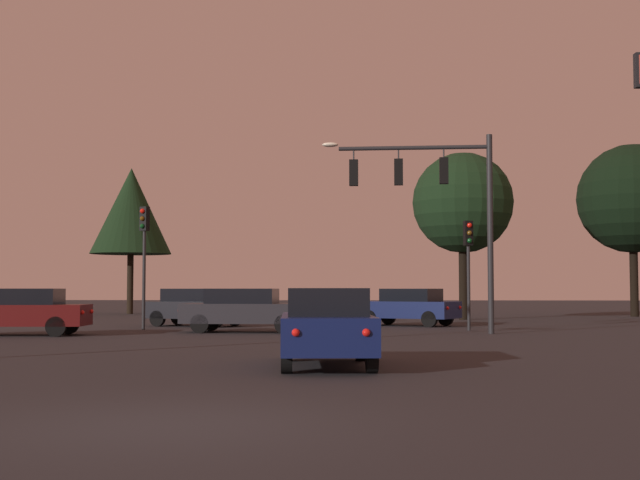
{
  "coord_description": "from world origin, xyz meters",
  "views": [
    {
      "loc": [
        2.27,
        -9.66,
        1.5
      ],
      "look_at": [
        0.58,
        19.61,
        3.15
      ],
      "focal_mm": 49.2,
      "sensor_mm": 36.0,
      "label": 1
    }
  ],
  "objects_px": {
    "tree_center_horizon": "(463,203)",
    "tree_left_far": "(131,211)",
    "tree_behind_sign": "(632,199)",
    "car_far_lane": "(196,307)",
    "car_crossing_left": "(245,309)",
    "car_parked_lot": "(409,306)",
    "traffic_signal_mast_arm": "(436,193)",
    "car_nearside_lane": "(327,326)",
    "car_crossing_right": "(18,311)",
    "traffic_light_corner_left": "(144,243)",
    "traffic_light_corner_right": "(468,252)"
  },
  "relations": [
    {
      "from": "car_crossing_left",
      "to": "tree_left_far",
      "type": "relative_size",
      "value": 0.51
    },
    {
      "from": "traffic_signal_mast_arm",
      "to": "car_far_lane",
      "type": "bearing_deg",
      "value": 149.91
    },
    {
      "from": "traffic_light_corner_left",
      "to": "car_nearside_lane",
      "type": "height_order",
      "value": "traffic_light_corner_left"
    },
    {
      "from": "traffic_signal_mast_arm",
      "to": "tree_left_far",
      "type": "xyz_separation_m",
      "value": [
        -16.84,
        22.64,
        1.47
      ]
    },
    {
      "from": "car_far_lane",
      "to": "car_parked_lot",
      "type": "bearing_deg",
      "value": 5.51
    },
    {
      "from": "car_crossing_right",
      "to": "car_parked_lot",
      "type": "height_order",
      "value": "same"
    },
    {
      "from": "car_parked_lot",
      "to": "tree_center_horizon",
      "type": "xyz_separation_m",
      "value": [
        3.01,
        7.37,
        4.96
      ]
    },
    {
      "from": "car_nearside_lane",
      "to": "tree_behind_sign",
      "type": "distance_m",
      "value": 35.75
    },
    {
      "from": "car_nearside_lane",
      "to": "car_crossing_left",
      "type": "distance_m",
      "value": 13.82
    },
    {
      "from": "car_crossing_left",
      "to": "car_crossing_right",
      "type": "xyz_separation_m",
      "value": [
        -7.07,
        -2.49,
        0.0
      ]
    },
    {
      "from": "traffic_signal_mast_arm",
      "to": "car_nearside_lane",
      "type": "distance_m",
      "value": 13.83
    },
    {
      "from": "car_far_lane",
      "to": "car_parked_lot",
      "type": "xyz_separation_m",
      "value": [
        8.66,
        0.84,
        -0.0
      ]
    },
    {
      "from": "traffic_signal_mast_arm",
      "to": "car_crossing_left",
      "type": "bearing_deg",
      "value": 175.72
    },
    {
      "from": "car_crossing_right",
      "to": "car_far_lane",
      "type": "height_order",
      "value": "same"
    },
    {
      "from": "traffic_light_corner_left",
      "to": "car_parked_lot",
      "type": "distance_m",
      "value": 11.04
    },
    {
      "from": "car_far_lane",
      "to": "tree_behind_sign",
      "type": "xyz_separation_m",
      "value": [
        21.49,
        13.54,
        5.67
      ]
    },
    {
      "from": "car_crossing_right",
      "to": "tree_center_horizon",
      "type": "distance_m",
      "value": 22.91
    },
    {
      "from": "car_nearside_lane",
      "to": "car_crossing_right",
      "type": "xyz_separation_m",
      "value": [
        -10.58,
        10.88,
        0.0
      ]
    },
    {
      "from": "traffic_light_corner_right",
      "to": "tree_left_far",
      "type": "xyz_separation_m",
      "value": [
        -18.16,
        20.43,
        3.41
      ]
    },
    {
      "from": "tree_behind_sign",
      "to": "tree_center_horizon",
      "type": "xyz_separation_m",
      "value": [
        -9.82,
        -5.33,
        -0.71
      ]
    },
    {
      "from": "car_far_lane",
      "to": "car_parked_lot",
      "type": "relative_size",
      "value": 1.0
    },
    {
      "from": "traffic_signal_mast_arm",
      "to": "car_parked_lot",
      "type": "bearing_deg",
      "value": 96.21
    },
    {
      "from": "car_far_lane",
      "to": "traffic_light_corner_left",
      "type": "bearing_deg",
      "value": -112.19
    },
    {
      "from": "car_nearside_lane",
      "to": "car_far_lane",
      "type": "distance_m",
      "value": 19.33
    },
    {
      "from": "tree_left_far",
      "to": "traffic_light_corner_left",
      "type": "bearing_deg",
      "value": -73.16
    },
    {
      "from": "car_crossing_left",
      "to": "tree_behind_sign",
      "type": "height_order",
      "value": "tree_behind_sign"
    },
    {
      "from": "tree_behind_sign",
      "to": "tree_left_far",
      "type": "relative_size",
      "value": 1.06
    },
    {
      "from": "car_crossing_left",
      "to": "tree_left_far",
      "type": "bearing_deg",
      "value": 114.8
    },
    {
      "from": "tree_center_horizon",
      "to": "tree_left_far",
      "type": "bearing_deg",
      "value": 154.82
    },
    {
      "from": "traffic_light_corner_left",
      "to": "car_parked_lot",
      "type": "xyz_separation_m",
      "value": [
        9.97,
        4.06,
        -2.43
      ]
    },
    {
      "from": "car_crossing_right",
      "to": "tree_behind_sign",
      "type": "bearing_deg",
      "value": 39.04
    },
    {
      "from": "tree_behind_sign",
      "to": "car_crossing_right",
      "type": "bearing_deg",
      "value": -140.96
    },
    {
      "from": "tree_behind_sign",
      "to": "tree_left_far",
      "type": "bearing_deg",
      "value": 172.77
    },
    {
      "from": "tree_behind_sign",
      "to": "tree_left_far",
      "type": "height_order",
      "value": "tree_behind_sign"
    },
    {
      "from": "car_crossing_right",
      "to": "car_far_lane",
      "type": "distance_m",
      "value": 8.58
    },
    {
      "from": "car_crossing_left",
      "to": "tree_center_horizon",
      "type": "xyz_separation_m",
      "value": [
        8.94,
        13.13,
        4.95
      ]
    },
    {
      "from": "traffic_light_corner_right",
      "to": "traffic_signal_mast_arm",
      "type": "bearing_deg",
      "value": -120.83
    },
    {
      "from": "car_parked_lot",
      "to": "tree_left_far",
      "type": "xyz_separation_m",
      "value": [
        -16.16,
        16.39,
        5.46
      ]
    },
    {
      "from": "traffic_signal_mast_arm",
      "to": "car_crossing_left",
      "type": "xyz_separation_m",
      "value": [
        -6.61,
        0.49,
        -3.99
      ]
    },
    {
      "from": "car_far_lane",
      "to": "traffic_light_corner_right",
      "type": "bearing_deg",
      "value": -16.75
    },
    {
      "from": "car_nearside_lane",
      "to": "tree_center_horizon",
      "type": "height_order",
      "value": "tree_center_horizon"
    },
    {
      "from": "car_far_lane",
      "to": "tree_left_far",
      "type": "bearing_deg",
      "value": 113.54
    },
    {
      "from": "car_parked_lot",
      "to": "tree_behind_sign",
      "type": "distance_m",
      "value": 18.93
    },
    {
      "from": "tree_behind_sign",
      "to": "tree_center_horizon",
      "type": "relative_size",
      "value": 1.15
    },
    {
      "from": "traffic_signal_mast_arm",
      "to": "tree_center_horizon",
      "type": "relative_size",
      "value": 0.82
    },
    {
      "from": "car_crossing_right",
      "to": "car_crossing_left",
      "type": "bearing_deg",
      "value": 19.39
    },
    {
      "from": "car_far_lane",
      "to": "tree_left_far",
      "type": "distance_m",
      "value": 19.56
    },
    {
      "from": "car_nearside_lane",
      "to": "car_crossing_right",
      "type": "relative_size",
      "value": 0.91
    },
    {
      "from": "tree_left_far",
      "to": "tree_center_horizon",
      "type": "distance_m",
      "value": 21.19
    },
    {
      "from": "traffic_light_corner_left",
      "to": "car_crossing_left",
      "type": "relative_size",
      "value": 1.0
    }
  ]
}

